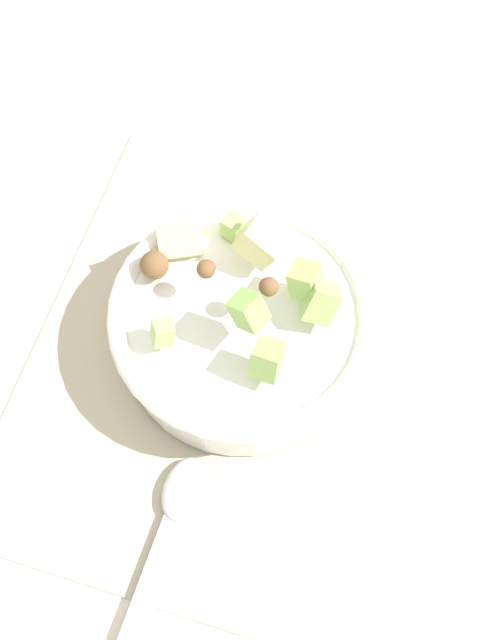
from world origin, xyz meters
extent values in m
plane|color=silver|center=(0.00, 0.00, 0.00)|extent=(2.40, 2.40, 0.00)
cube|color=#BCB299|center=(0.00, 0.00, 0.00)|extent=(0.44, 0.36, 0.01)
cylinder|color=white|center=(0.02, 0.00, 0.04)|extent=(0.21, 0.21, 0.06)
torus|color=white|center=(0.02, 0.00, 0.07)|extent=(0.23, 0.23, 0.02)
sphere|color=brown|center=(0.03, 0.03, 0.11)|extent=(0.02, 0.02, 0.02)
cube|color=#93C160|center=(0.00, -0.01, 0.11)|extent=(0.03, 0.04, 0.03)
cube|color=#93C160|center=(-0.03, -0.03, 0.09)|extent=(0.03, 0.02, 0.03)
cube|color=#A3CC6B|center=(0.04, -0.06, 0.09)|extent=(0.04, 0.03, 0.04)
cube|color=#A3CC6B|center=(0.09, 0.03, 0.08)|extent=(0.02, 0.02, 0.02)
cube|color=#A3CC6B|center=(-0.03, 0.05, 0.09)|extent=(0.03, 0.02, 0.03)
sphere|color=brown|center=(0.03, 0.08, 0.08)|extent=(0.04, 0.04, 0.04)
cube|color=beige|center=(0.07, 0.00, 0.10)|extent=(0.04, 0.05, 0.04)
cube|color=#A3CC6B|center=(0.05, -0.05, 0.10)|extent=(0.03, 0.03, 0.03)
cube|color=beige|center=(0.07, 0.07, 0.07)|extent=(0.05, 0.04, 0.04)
sphere|color=brown|center=(0.02, -0.02, 0.12)|extent=(0.02, 0.02, 0.02)
ellipsoid|color=#B7B7BC|center=(-0.12, 0.01, 0.01)|extent=(0.06, 0.04, 0.01)
cube|color=#B7B7BC|center=(-0.22, 0.01, 0.01)|extent=(0.16, 0.02, 0.01)
camera|label=1|loc=(-0.27, -0.09, 0.67)|focal=45.24mm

